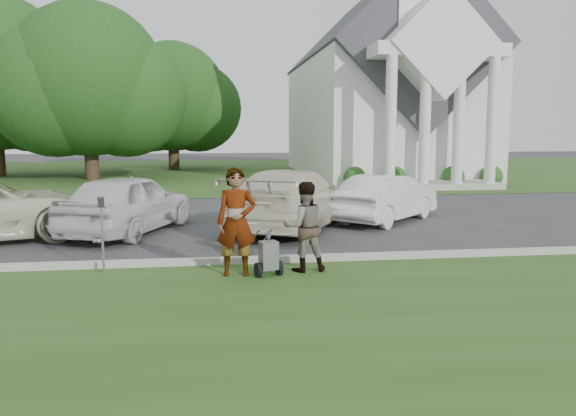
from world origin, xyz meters
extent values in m
plane|color=#333335|center=(0.00, 0.00, 0.00)|extent=(120.00, 120.00, 0.00)
cube|color=#294819|center=(0.00, -3.00, 0.01)|extent=(80.00, 7.00, 0.01)
cube|color=#294819|center=(0.00, 27.00, 0.01)|extent=(80.00, 30.00, 0.01)
cube|color=#9E9E93|center=(0.00, 0.55, 0.07)|extent=(80.00, 0.18, 0.15)
cube|color=white|center=(9.00, 24.00, 3.50)|extent=(9.00, 16.00, 7.00)
cube|color=#38383D|center=(9.00, 24.00, 7.00)|extent=(9.19, 17.00, 9.19)
cube|color=#9E9E93|center=(9.00, 14.80, 0.15)|extent=(6.20, 2.60, 0.30)
cylinder|color=white|center=(6.60, 13.80, 3.00)|extent=(0.50, 0.50, 6.00)
cylinder|color=white|center=(8.20, 13.80, 3.00)|extent=(0.50, 0.50, 6.00)
cylinder|color=white|center=(9.80, 13.80, 3.00)|extent=(0.50, 0.50, 6.00)
cylinder|color=white|center=(11.40, 13.80, 3.00)|extent=(0.50, 0.50, 6.00)
cube|color=white|center=(9.00, 14.60, 6.30)|extent=(6.20, 2.00, 0.60)
cube|color=white|center=(9.00, 14.60, 6.60)|extent=(5.09, 2.20, 5.09)
sphere|color=#1E4C19|center=(5.50, 15.70, 0.45)|extent=(1.10, 1.10, 1.10)
sphere|color=#1E4C19|center=(7.50, 15.70, 0.45)|extent=(1.10, 1.10, 1.10)
sphere|color=#1E4C19|center=(10.50, 15.70, 0.45)|extent=(1.10, 1.10, 1.10)
sphere|color=#1E4C19|center=(12.50, 15.70, 0.45)|extent=(1.10, 1.10, 1.10)
cylinder|color=#332316|center=(-8.00, 22.00, 1.60)|extent=(0.76, 0.76, 3.20)
sphere|color=#214615|center=(-8.00, 22.00, 5.51)|extent=(8.40, 8.40, 8.40)
sphere|color=#214615|center=(-6.11, 22.30, 4.67)|extent=(6.89, 6.89, 6.89)
sphere|color=#214615|center=(-9.68, 21.70, 4.88)|extent=(7.22, 7.22, 7.22)
sphere|color=#214615|center=(-11.93, 25.30, 5.21)|extent=(7.54, 7.54, 7.54)
cylinder|color=#332316|center=(-4.00, 30.00, 1.50)|extent=(0.76, 0.76, 3.00)
sphere|color=#214615|center=(-4.00, 30.00, 5.09)|extent=(7.60, 7.60, 7.60)
sphere|color=#214615|center=(-2.29, 30.30, 4.33)|extent=(6.23, 6.23, 6.23)
sphere|color=#214615|center=(-5.52, 29.70, 4.52)|extent=(6.54, 6.54, 6.54)
cylinder|color=black|center=(-0.51, -0.57, 0.14)|extent=(0.15, 0.29, 0.29)
cylinder|color=black|center=(-0.11, -0.45, 0.14)|extent=(0.15, 0.29, 0.29)
cylinder|color=#2D2D33|center=(-0.31, -0.51, 0.14)|extent=(0.47, 0.17, 0.03)
cube|color=gray|center=(-0.31, -0.51, 0.41)|extent=(0.38, 0.34, 0.52)
cone|color=gray|center=(-0.31, -0.51, 0.75)|extent=(0.20, 0.20, 0.15)
cylinder|color=#2D2D33|center=(-0.31, -0.51, 0.83)|extent=(0.04, 0.04, 0.06)
cylinder|color=gray|center=(-0.57, -0.11, 0.64)|extent=(0.23, 0.68, 0.50)
cylinder|color=gray|center=(-0.32, -0.03, 0.64)|extent=(0.23, 0.68, 0.50)
cylinder|color=gray|center=(-0.54, 0.26, 0.88)|extent=(0.30, 0.11, 0.03)
imported|color=#999999|center=(-0.89, -0.36, 1.00)|extent=(0.77, 0.53, 2.01)
imported|color=#999999|center=(0.41, -0.20, 0.86)|extent=(0.89, 0.72, 1.72)
cylinder|color=gray|center=(-3.39, 0.14, 0.64)|extent=(0.05, 0.05, 1.29)
cube|color=#2D2D33|center=(-3.39, 0.14, 1.37)|extent=(0.11, 0.08, 0.19)
cylinder|color=gray|center=(-3.39, 0.14, 1.47)|extent=(0.10, 0.10, 0.03)
imported|color=silver|center=(-3.54, 4.48, 0.80)|extent=(3.44, 5.09, 1.61)
imported|color=beige|center=(0.84, 4.63, 0.83)|extent=(4.53, 6.15, 1.66)
imported|color=silver|center=(3.84, 5.47, 0.70)|extent=(4.03, 4.07, 1.40)
camera|label=1|loc=(-1.32, -10.63, 2.68)|focal=35.00mm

